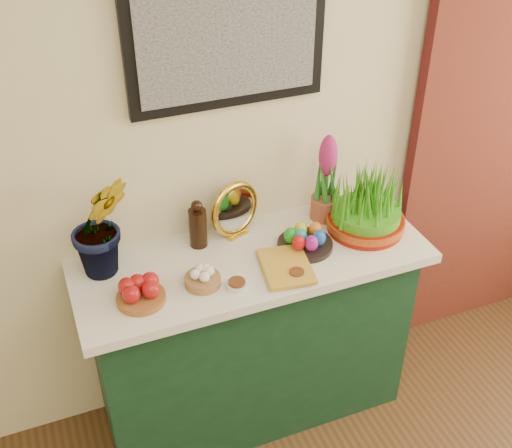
# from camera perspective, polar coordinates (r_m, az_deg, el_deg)

# --- Properties ---
(sideboard) EXTENTS (1.30, 0.45, 0.85)m
(sideboard) POSITION_cam_1_polar(r_m,az_deg,el_deg) (2.83, -0.38, -10.27)
(sideboard) COLOR #143721
(sideboard) RESTS_ON ground
(tablecloth) EXTENTS (1.40, 0.55, 0.04)m
(tablecloth) POSITION_cam_1_polar(r_m,az_deg,el_deg) (2.53, -0.42, -3.12)
(tablecloth) COLOR beige
(tablecloth) RESTS_ON sideboard
(hyacinth_green) EXTENTS (0.28, 0.24, 0.55)m
(hyacinth_green) POSITION_cam_1_polar(r_m,az_deg,el_deg) (2.35, -13.83, 1.22)
(hyacinth_green) COLOR #256E1F
(hyacinth_green) RESTS_ON tablecloth
(apple_bowl) EXTENTS (0.21, 0.21, 0.09)m
(apple_bowl) POSITION_cam_1_polar(r_m,az_deg,el_deg) (2.32, -10.24, -6.04)
(apple_bowl) COLOR brown
(apple_bowl) RESTS_ON tablecloth
(garlic_basket) EXTENTS (0.15, 0.15, 0.07)m
(garlic_basket) POSITION_cam_1_polar(r_m,az_deg,el_deg) (2.37, -4.78, -4.80)
(garlic_basket) COLOR #9F6B40
(garlic_basket) RESTS_ON tablecloth
(vinegar_cruet) EXTENTS (0.07, 0.07, 0.21)m
(vinegar_cruet) POSITION_cam_1_polar(r_m,az_deg,el_deg) (2.53, -5.20, -0.16)
(vinegar_cruet) COLOR black
(vinegar_cruet) RESTS_ON tablecloth
(mirror) EXTENTS (0.24, 0.13, 0.24)m
(mirror) POSITION_cam_1_polar(r_m,az_deg,el_deg) (2.57, -1.89, 1.26)
(mirror) COLOR gold
(mirror) RESTS_ON tablecloth
(book) EXTENTS (0.20, 0.26, 0.03)m
(book) POSITION_cam_1_polar(r_m,az_deg,el_deg) (2.42, 0.58, -4.08)
(book) COLOR gold
(book) RESTS_ON tablecloth
(spice_dish_left) EXTENTS (0.08, 0.08, 0.03)m
(spice_dish_left) POSITION_cam_1_polar(r_m,az_deg,el_deg) (2.36, -1.71, -5.40)
(spice_dish_left) COLOR silver
(spice_dish_left) RESTS_ON tablecloth
(spice_dish_right) EXTENTS (0.07, 0.07, 0.03)m
(spice_dish_right) POSITION_cam_1_polar(r_m,az_deg,el_deg) (2.41, 3.63, -4.50)
(spice_dish_right) COLOR silver
(spice_dish_right) RESTS_ON tablecloth
(egg_plate) EXTENTS (0.27, 0.27, 0.09)m
(egg_plate) POSITION_cam_1_polar(r_m,az_deg,el_deg) (2.54, 4.39, -1.44)
(egg_plate) COLOR black
(egg_plate) RESTS_ON tablecloth
(hyacinth_pink) EXTENTS (0.12, 0.12, 0.39)m
(hyacinth_pink) POSITION_cam_1_polar(r_m,az_deg,el_deg) (2.66, 6.26, 3.74)
(hyacinth_pink) COLOR brown
(hyacinth_pink) RESTS_ON tablecloth
(wheatgrass_sabzeh) EXTENTS (0.32, 0.32, 0.26)m
(wheatgrass_sabzeh) POSITION_cam_1_polar(r_m,az_deg,el_deg) (2.64, 9.86, 1.63)
(wheatgrass_sabzeh) COLOR #8E1203
(wheatgrass_sabzeh) RESTS_ON tablecloth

